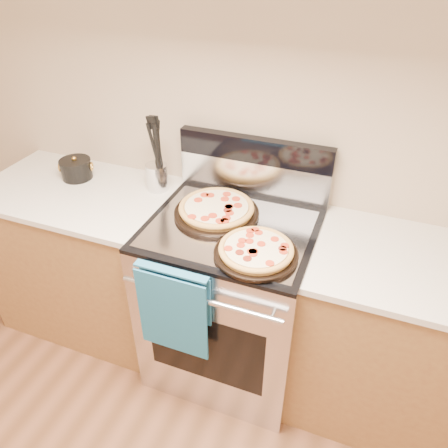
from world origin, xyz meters
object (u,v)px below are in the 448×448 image
(pepperoni_pizza_front, at_px, (256,251))
(utensil_crock, at_px, (157,177))
(pepperoni_pizza_back, at_px, (217,210))
(saucepan, at_px, (76,170))
(range_body, at_px, (231,301))

(pepperoni_pizza_front, bearing_deg, utensil_crock, 150.52)
(pepperoni_pizza_back, distance_m, saucepan, 0.85)
(range_body, distance_m, utensil_crock, 0.74)
(range_body, height_order, pepperoni_pizza_front, pepperoni_pizza_front)
(range_body, relative_size, utensil_crock, 6.50)
(pepperoni_pizza_front, height_order, saucepan, saucepan)
(range_body, bearing_deg, pepperoni_pizza_back, 151.96)
(saucepan, bearing_deg, pepperoni_pizza_back, -6.06)
(saucepan, bearing_deg, utensil_crock, 6.21)
(range_body, relative_size, saucepan, 5.63)
(pepperoni_pizza_back, height_order, pepperoni_pizza_front, pepperoni_pizza_back)
(range_body, distance_m, pepperoni_pizza_front, 0.56)
(utensil_crock, bearing_deg, saucepan, -173.79)
(pepperoni_pizza_front, distance_m, saucepan, 1.16)
(pepperoni_pizza_front, bearing_deg, range_body, 133.95)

